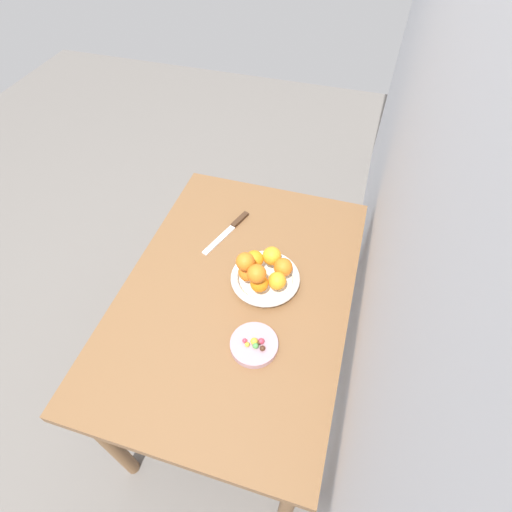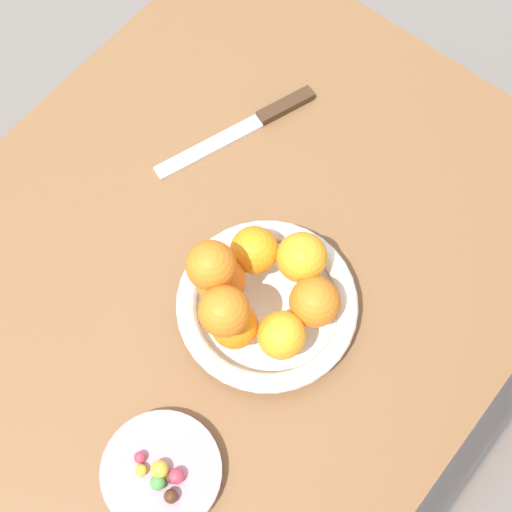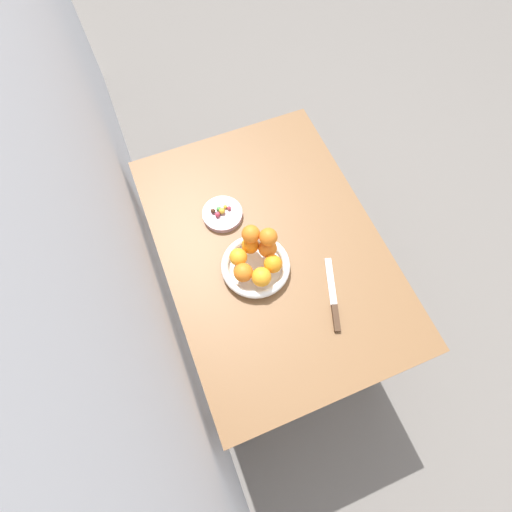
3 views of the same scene
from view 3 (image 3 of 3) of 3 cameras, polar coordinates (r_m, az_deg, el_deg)
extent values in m
plane|color=slate|center=(2.10, 1.50, -7.61)|extent=(6.00, 6.00, 0.00)
cube|color=silver|center=(0.95, -21.60, 6.11)|extent=(4.00, 0.05, 2.50)
cube|color=brown|center=(1.43, 2.19, 1.06)|extent=(1.10, 0.76, 0.04)
cylinder|color=brown|center=(1.76, 18.23, -14.22)|extent=(0.05, 0.05, 0.70)
cylinder|color=brown|center=(2.05, 4.79, 10.98)|extent=(0.05, 0.05, 0.70)
cylinder|color=brown|center=(1.66, -2.21, -23.12)|extent=(0.05, 0.05, 0.70)
cylinder|color=brown|center=(1.96, -12.58, 5.08)|extent=(0.05, 0.05, 0.70)
cylinder|color=white|center=(1.37, -0.06, -1.72)|extent=(0.19, 0.19, 0.01)
torus|color=white|center=(1.35, -0.06, -1.39)|extent=(0.24, 0.24, 0.03)
cylinder|color=#B28C99|center=(1.47, -4.81, 5.99)|extent=(0.15, 0.15, 0.02)
sphere|color=orange|center=(1.29, -1.83, -2.37)|extent=(0.06, 0.06, 0.06)
sphere|color=orange|center=(1.29, 0.78, -3.01)|extent=(0.06, 0.06, 0.06)
sphere|color=orange|center=(1.31, 2.44, -1.12)|extent=(0.06, 0.06, 0.06)
sphere|color=orange|center=(1.33, 1.67, 1.11)|extent=(0.06, 0.06, 0.06)
sphere|color=orange|center=(1.34, -0.83, 1.56)|extent=(0.06, 0.06, 0.06)
sphere|color=orange|center=(1.32, -2.52, -0.14)|extent=(0.06, 0.06, 0.06)
sphere|color=orange|center=(1.28, 1.77, 2.73)|extent=(0.06, 0.06, 0.06)
sphere|color=orange|center=(1.29, -0.74, 3.15)|extent=(0.06, 0.06, 0.06)
sphere|color=#C6384C|center=(1.46, -3.87, 6.85)|extent=(0.01, 0.01, 0.01)
sphere|color=gold|center=(1.45, -4.87, 6.43)|extent=(0.02, 0.02, 0.02)
sphere|color=#4C9947|center=(1.46, -5.33, 6.68)|extent=(0.02, 0.02, 0.02)
sphere|color=gold|center=(1.46, -4.42, 7.02)|extent=(0.01, 0.01, 0.01)
sphere|color=#472819|center=(1.45, -5.41, 6.09)|extent=(0.02, 0.02, 0.02)
sphere|color=#C6384C|center=(1.45, -5.53, 5.93)|extent=(0.02, 0.02, 0.02)
sphere|color=#4C9947|center=(1.45, -5.46, 5.88)|extent=(0.01, 0.01, 0.01)
sphere|color=#472819|center=(1.46, -6.17, 6.43)|extent=(0.02, 0.02, 0.02)
cube|color=#3F2819|center=(1.34, 11.35, -8.68)|extent=(0.09, 0.05, 0.01)
cube|color=silver|center=(1.38, 10.64, -3.56)|extent=(0.17, 0.08, 0.01)
camera|label=1|loc=(1.31, -36.47, 51.35)|focal=28.00mm
camera|label=2|loc=(0.82, -27.13, 39.76)|focal=55.00mm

